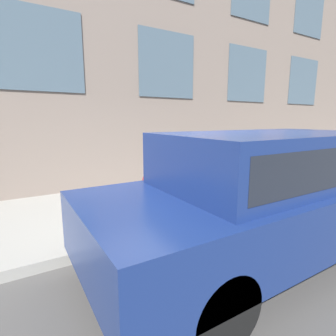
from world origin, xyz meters
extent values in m
plane|color=#514F4C|center=(0.00, 0.00, 0.00)|extent=(80.00, 80.00, 0.00)
cube|color=#9E9B93|center=(1.56, 0.00, 0.07)|extent=(3.12, 60.00, 0.15)
cube|color=gray|center=(3.27, 0.00, 3.93)|extent=(0.30, 40.00, 7.86)
cube|color=#4C6070|center=(3.10, -7.73, 3.31)|extent=(0.03, 1.71, 1.72)
cube|color=#4C6070|center=(3.10, -4.64, 3.31)|extent=(0.03, 1.71, 1.72)
cube|color=#4C6070|center=(3.10, -1.55, 3.31)|extent=(0.03, 1.71, 1.72)
cube|color=#4C6070|center=(3.10, 1.55, 3.31)|extent=(0.03, 1.71, 1.72)
cube|color=#4C6070|center=(3.10, -7.73, 5.84)|extent=(0.03, 1.71, 1.72)
cylinder|color=red|center=(0.43, 0.40, 0.17)|extent=(0.29, 0.29, 0.04)
cylinder|color=red|center=(0.43, 0.40, 0.52)|extent=(0.21, 0.21, 0.73)
sphere|color=maroon|center=(0.43, 0.40, 0.88)|extent=(0.22, 0.22, 0.22)
cylinder|color=black|center=(0.43, 0.40, 0.95)|extent=(0.07, 0.07, 0.09)
cylinder|color=red|center=(0.43, 0.25, 0.60)|extent=(0.09, 0.10, 0.09)
cylinder|color=red|center=(0.43, 0.56, 0.60)|extent=(0.09, 0.10, 0.09)
cylinder|color=#232328|center=(0.54, -0.42, 0.43)|extent=(0.08, 0.08, 0.55)
cylinder|color=#232328|center=(0.65, -0.42, 0.43)|extent=(0.08, 0.08, 0.55)
cube|color=#268C4C|center=(0.60, -0.42, 0.91)|extent=(0.15, 0.10, 0.42)
cylinder|color=#268C4C|center=(0.49, -0.42, 0.92)|extent=(0.06, 0.06, 0.40)
cylinder|color=#268C4C|center=(0.70, -0.42, 0.92)|extent=(0.06, 0.06, 0.40)
sphere|color=tan|center=(0.60, -0.42, 1.21)|extent=(0.18, 0.18, 0.18)
cylinder|color=black|center=(-1.92, 0.96, 0.35)|extent=(0.24, 0.69, 0.69)
cylinder|color=black|center=(-0.28, 0.96, 0.35)|extent=(0.24, 0.69, 0.69)
cylinder|color=black|center=(-0.28, -1.97, 0.35)|extent=(0.24, 0.69, 0.69)
cube|color=navy|center=(-1.10, -0.51, 0.69)|extent=(1.88, 4.71, 0.70)
cube|color=navy|center=(-1.10, -0.62, 1.37)|extent=(1.66, 2.92, 0.65)
cube|color=#1E232D|center=(-1.10, -0.62, 1.37)|extent=(1.67, 2.69, 0.42)
camera|label=1|loc=(-3.31, 2.29, 1.85)|focal=28.00mm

